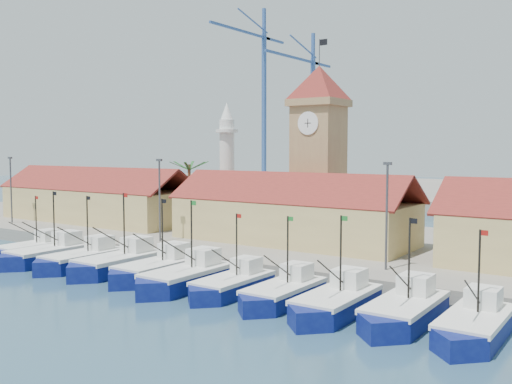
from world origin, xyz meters
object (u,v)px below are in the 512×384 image
Objects in this scene: boat_0 at (30,250)px; clock_tower at (319,146)px; minaret at (227,163)px; boat_5 at (184,279)px.

clock_tower reaches higher than boat_0.
clock_tower is at bearing -7.61° from minaret.
minaret is (-15.38, 25.92, 8.93)m from boat_5.
boat_0 is 0.90× the size of boat_5.
clock_tower is at bearing 90.90° from boat_5.
boat_0 is 0.56× the size of minaret.
minaret is (-15.00, 2.00, -2.23)m from clock_tower.
clock_tower reaches higher than boat_5.
boat_0 is 23.07m from boat_5.
boat_0 is 27.54m from minaret.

